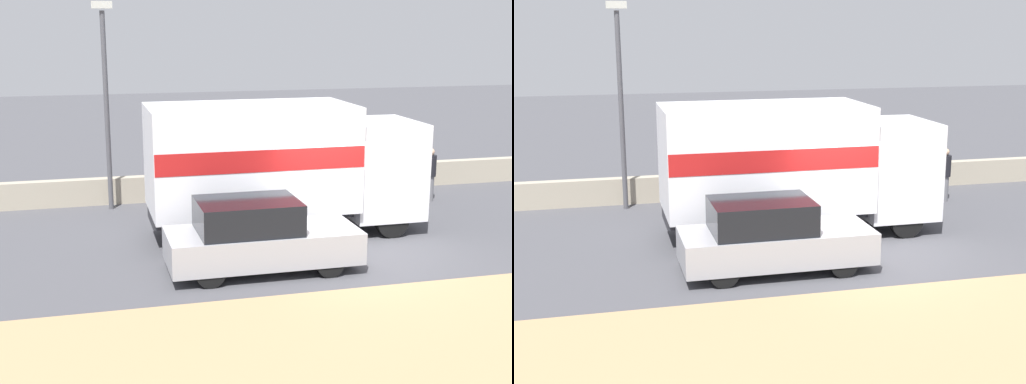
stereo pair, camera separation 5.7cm
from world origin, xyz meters
TOP-DOWN VIEW (x-y plane):
  - ground_plane at (0.00, 0.00)m, footprint 80.00×80.00m
  - dirt_shoulder_foreground at (0.00, -5.12)m, footprint 60.00×6.55m
  - stone_wall_backdrop at (0.00, 6.54)m, footprint 60.00×0.35m
  - street_lamp at (-4.83, 5.91)m, footprint 0.56×0.28m
  - box_truck at (-0.85, 2.32)m, footprint 6.89×2.56m
  - car_hatchback at (-1.99, -0.26)m, footprint 4.17×1.70m
  - pedestrian at (4.58, 4.55)m, footprint 0.35×0.35m

SIDE VIEW (x-z plane):
  - ground_plane at x=0.00m, z-range 0.00..0.00m
  - dirt_shoulder_foreground at x=0.00m, z-range 0.00..0.04m
  - stone_wall_backdrop at x=0.00m, z-range 0.00..0.79m
  - car_hatchback at x=-1.99m, z-range -0.02..1.58m
  - pedestrian at x=4.58m, z-range 0.03..1.65m
  - box_truck at x=-0.85m, z-range 0.23..3.56m
  - street_lamp at x=-4.83m, z-range 0.53..6.38m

